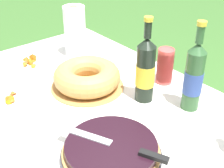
# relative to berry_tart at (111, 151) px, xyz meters

# --- Properties ---
(garden_table) EXTENTS (1.57, 1.03, 0.74)m
(garden_table) POSITION_rel_berry_tart_xyz_m (-0.22, 0.09, -0.10)
(garden_table) COLOR #A87A47
(garden_table) RESTS_ON ground_plane
(tablecloth) EXTENTS (1.58, 1.04, 0.10)m
(tablecloth) POSITION_rel_berry_tart_xyz_m (-0.22, 0.09, -0.04)
(tablecloth) COLOR white
(tablecloth) RESTS_ON garden_table
(berry_tart) EXTENTS (0.33, 0.33, 0.06)m
(berry_tart) POSITION_rel_berry_tart_xyz_m (0.00, 0.00, 0.00)
(berry_tart) COLOR #38383D
(berry_tart) RESTS_ON tablecloth
(serving_knife) EXTENTS (0.35, 0.18, 0.01)m
(serving_knife) POSITION_rel_berry_tart_xyz_m (0.03, 0.01, 0.04)
(serving_knife) COLOR silver
(serving_knife) RESTS_ON berry_tart
(bundt_cake) EXTENTS (0.32, 0.32, 0.10)m
(bundt_cake) POSITION_rel_berry_tart_xyz_m (-0.41, 0.20, 0.02)
(bundt_cake) COLOR #B78447
(bundt_cake) RESTS_ON tablecloth
(cup_stack) EXTENTS (0.07, 0.07, 0.16)m
(cup_stack) POSITION_rel_berry_tart_xyz_m (-0.22, 0.49, 0.05)
(cup_stack) COLOR #E04C47
(cup_stack) RESTS_ON tablecloth
(cider_bottle_green) EXTENTS (0.07, 0.07, 0.36)m
(cider_bottle_green) POSITION_rel_berry_tart_xyz_m (-0.02, 0.42, 0.11)
(cider_bottle_green) COLOR #2D562D
(cider_bottle_green) RESTS_ON tablecloth
(juice_bottle_red) EXTENTS (0.08, 0.08, 0.35)m
(juice_bottle_red) POSITION_rel_berry_tart_xyz_m (-0.18, 0.32, 0.11)
(juice_bottle_red) COLOR black
(juice_bottle_red) RESTS_ON tablecloth
(snack_plate_near) EXTENTS (0.21, 0.21, 0.06)m
(snack_plate_near) POSITION_rel_berry_tart_xyz_m (-0.75, 0.10, -0.02)
(snack_plate_near) COLOR white
(snack_plate_near) RESTS_ON tablecloth
(snack_plate_left) EXTENTS (0.21, 0.21, 0.05)m
(snack_plate_left) POSITION_rel_berry_tart_xyz_m (-0.50, -0.12, -0.02)
(snack_plate_left) COLOR white
(snack_plate_left) RESTS_ON tablecloth
(paper_towel_roll) EXTENTS (0.11, 0.11, 0.26)m
(paper_towel_roll) POSITION_rel_berry_tart_xyz_m (-0.71, 0.34, 0.10)
(paper_towel_roll) COLOR white
(paper_towel_roll) RESTS_ON tablecloth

